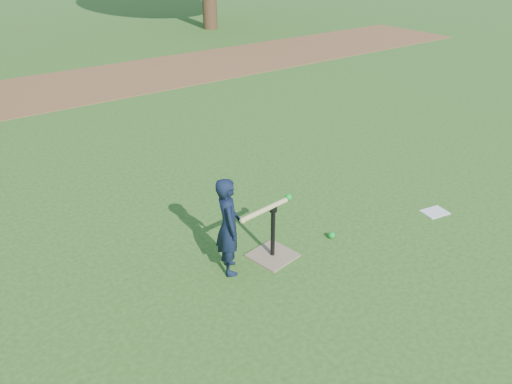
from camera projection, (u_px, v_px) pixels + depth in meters
ground at (272, 240)px, 5.62m from camera, size 80.00×80.00×0.00m
dirt_strip at (65, 88)px, 10.99m from camera, size 24.00×3.00×0.01m
child at (228, 226)px, 4.89m from camera, size 0.38×0.45×1.04m
wiffle_ball_ground at (332, 235)px, 5.63m from camera, size 0.08×0.08×0.08m
clipboard at (435, 212)px, 6.15m from camera, size 0.34×0.28×0.01m
batting_tee at (273, 248)px, 5.28m from camera, size 0.50×0.50×0.61m
swing_action at (268, 208)px, 4.99m from camera, size 0.70×0.15×0.09m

